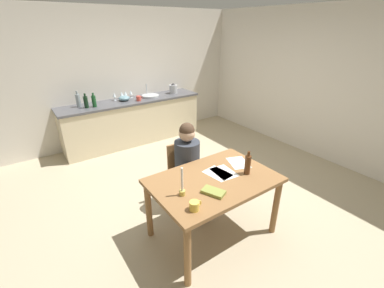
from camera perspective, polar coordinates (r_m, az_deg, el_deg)
The scene contains 25 objects.
ground_plane at distance 3.92m, azimuth 1.01°, elevation -10.59°, with size 5.20×5.20×0.04m, color tan.
wall_back at distance 5.59m, azimuth -15.16°, elevation 14.21°, with size 5.20×0.12×2.60m, color silver.
wall_right at distance 5.26m, azimuth 25.35°, elevation 12.09°, with size 0.12×5.20×2.60m, color silver.
kitchen_counter at distance 5.48m, azimuth -12.84°, elevation 5.01°, with size 2.83×0.64×0.90m.
dining_table at distance 2.84m, azimuth 4.83°, elevation -9.50°, with size 1.34×0.91×0.76m.
chair_at_table at distance 3.45m, azimuth -1.74°, elevation -6.27°, with size 0.43×0.43×0.85m.
person_seated at distance 3.23m, azimuth -0.51°, elevation -4.30°, with size 0.35×0.61×1.19m.
coffee_mug at distance 2.34m, azimuth 0.56°, elevation -13.56°, with size 0.12×0.09×0.09m.
candlestick at distance 2.49m, azimuth -2.21°, elevation -9.64°, with size 0.06×0.06×0.30m.
book_magazine at distance 2.56m, azimuth 4.78°, elevation -10.55°, with size 0.13×0.22×0.03m, color olive.
paper_letter at distance 2.91m, azimuth 7.11°, elevation -6.26°, with size 0.21×0.30×0.00m, color white.
paper_bill at distance 2.88m, azimuth 5.72°, elevation -6.52°, with size 0.21×0.30×0.00m, color white.
paper_envelope at distance 3.13m, azimuth 10.28°, elevation -4.10°, with size 0.21×0.30×0.00m, color white.
wine_bottle_on_table at distance 2.88m, azimuth 12.26°, elevation -4.45°, with size 0.07×0.07×0.27m.
sink_unit at distance 5.51m, azimuth -9.26°, elevation 10.55°, with size 0.36×0.36×0.24m.
bottle_oil at distance 5.14m, azimuth -23.99°, elevation 8.88°, with size 0.08×0.08×0.29m.
bottle_vinegar at distance 5.03m, azimuth -22.52°, elevation 8.67°, with size 0.07×0.07×0.26m.
bottle_wine_red at distance 5.04m, azimuth -20.97°, elevation 8.92°, with size 0.07×0.07×0.26m.
mixing_bowl at distance 5.31m, azimuth -14.85°, elevation 9.81°, with size 0.22×0.22×0.10m, color #668C99.
stovetop_kettle at distance 5.74m, azimuth -4.19°, elevation 12.16°, with size 0.18×0.18×0.22m.
wine_glass_near_sink at distance 5.48m, azimuth -13.47°, elevation 11.04°, with size 0.07×0.07×0.15m.
wine_glass_by_kettle at distance 5.44m, azimuth -14.59°, elevation 10.83°, with size 0.07×0.07×0.15m.
wine_glass_back_left at distance 5.41m, azimuth -15.39°, elevation 10.68°, with size 0.07×0.07×0.15m.
wine_glass_back_right at distance 5.37m, azimuth -16.92°, elevation 10.38°, with size 0.07×0.07×0.15m.
teacup_on_counter at distance 5.24m, azimuth -11.76°, elevation 9.90°, with size 0.13×0.09×0.10m.
Camera 1 is at (-1.88, -2.58, 2.25)m, focal length 23.99 mm.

